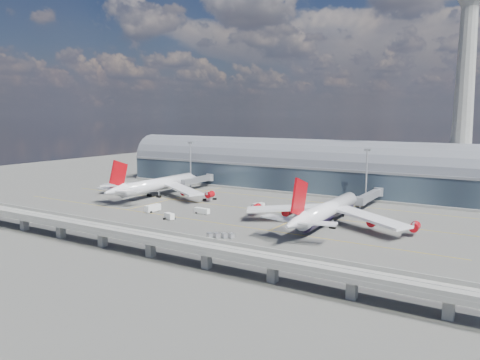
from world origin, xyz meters
The scene contains 20 objects.
ground centered at (0.00, 0.00, 0.00)m, with size 500.00×500.00×0.00m, color #474744.
taxi_lines centered at (0.00, 22.11, 0.01)m, with size 200.00×80.12×0.01m.
terminal centered at (0.00, 77.99, 11.34)m, with size 200.00×30.00×28.00m.
control_tower centered at (85.00, 83.00, 51.64)m, with size 19.00×19.00×103.00m.
guideway centered at (0.00, -55.00, 5.29)m, with size 220.00×8.50×7.20m.
floodlight_mast_left centered at (-50.00, 55.00, 13.63)m, with size 3.00×0.70×25.70m.
floodlight_mast_right centered at (50.00, 55.00, 13.63)m, with size 3.00×0.70×25.70m.
airliner_left centered at (-46.25, 21.57, 6.01)m, with size 65.60×68.89×21.02m.
airliner_right centered at (49.86, 7.04, 5.59)m, with size 64.90×67.81×21.57m.
jet_bridge_left centered at (-42.81, 53.12, 5.18)m, with size 4.40×28.00×7.25m.
jet_bridge_right centered at (53.35, 51.18, 5.18)m, with size 4.40×32.00×7.25m.
service_truck_0 centered at (-22.25, -7.35, 1.59)m, with size 2.99×7.55×3.07m.
service_truck_1 centered at (-6.71, -15.09, 1.32)m, with size 4.92×3.32×2.62m.
service_truck_2 centered at (-2.04, 0.21, 1.29)m, with size 6.91×2.34×2.48m.
service_truck_3 centered at (45.33, 10.03, 1.65)m, with size 6.38×6.68×3.23m.
service_truck_4 centered at (14.16, 19.11, 1.58)m, with size 4.43×5.93×3.12m.
service_truck_5 centered at (-17.52, 27.55, 1.67)m, with size 5.80×7.09×3.26m.
cargo_train_0 centered at (-18.67, -38.13, 0.94)m, with size 8.22×3.60×1.80m.
cargo_train_1 centered at (26.15, -38.42, 1.00)m, with size 11.39×5.94×1.92m.
cargo_train_2 centered at (25.86, -27.39, 0.84)m, with size 9.35×5.54×1.61m.
Camera 1 is at (111.19, -153.41, 40.99)m, focal length 35.00 mm.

